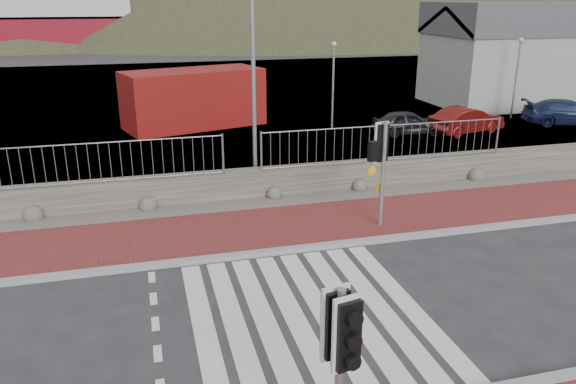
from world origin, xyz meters
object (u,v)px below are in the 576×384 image
object	(u,v)px
car_c	(568,112)
car_b	(467,120)
traffic_signal_near	(340,344)
shipping_container	(194,99)
traffic_signal_far	(383,153)
streetlight	(257,52)
car_a	(408,122)

from	to	relation	value
car_c	car_b	bearing A→B (deg)	111.91
traffic_signal_near	shipping_container	bearing A→B (deg)	77.38
traffic_signal_far	streetlight	size ratio (longest dim) A/B	0.38
traffic_signal_far	car_b	xyz separation A→B (m)	(8.60, 9.58, -1.54)
shipping_container	car_a	bearing A→B (deg)	-41.23
car_a	car_c	xyz separation A→B (m)	(8.67, -0.13, 0.06)
traffic_signal_far	car_b	distance (m)	12.97
traffic_signal_far	car_a	xyz separation A→B (m)	(5.84, 10.07, -1.60)
traffic_signal_near	car_b	bearing A→B (deg)	42.39
traffic_signal_near	shipping_container	size ratio (longest dim) A/B	0.42
traffic_signal_near	traffic_signal_far	xyz separation A→B (m)	(3.98, 7.67, 0.18)
streetlight	car_b	size ratio (longest dim) A/B	2.12
traffic_signal_far	shipping_container	xyz separation A→B (m)	(-3.55, 14.36, -0.78)
shipping_container	car_b	world-z (taller)	shipping_container
streetlight	shipping_container	distance (m)	10.64
streetlight	car_b	world-z (taller)	streetlight
traffic_signal_far	car_c	size ratio (longest dim) A/B	0.70
traffic_signal_far	car_a	world-z (taller)	traffic_signal_far
streetlight	shipping_container	world-z (taller)	streetlight
streetlight	car_a	distance (m)	10.88
traffic_signal_far	car_b	size ratio (longest dim) A/B	0.80
traffic_signal_far	shipping_container	bearing A→B (deg)	-90.01
traffic_signal_near	car_a	distance (m)	20.33
traffic_signal_near	car_b	world-z (taller)	traffic_signal_near
traffic_signal_far	car_c	bearing A→B (deg)	-159.45
shipping_container	car_c	size ratio (longest dim) A/B	1.55
car_c	car_a	bearing A→B (deg)	107.51
car_a	shipping_container	bearing A→B (deg)	69.00
car_b	car_c	distance (m)	5.91
traffic_signal_near	car_b	xyz separation A→B (m)	(12.58, 17.25, -1.37)
car_a	car_b	world-z (taller)	car_b
traffic_signal_far	streetlight	distance (m)	5.40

